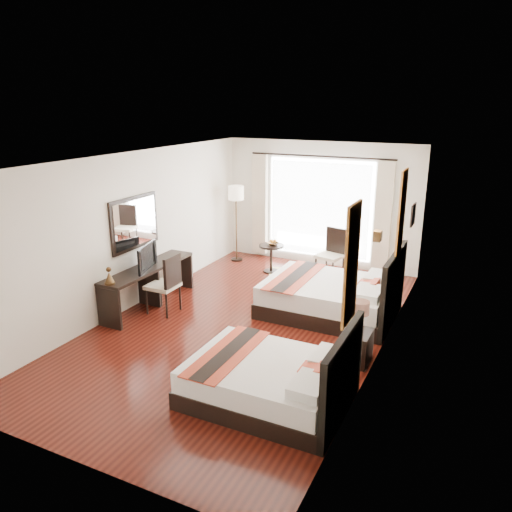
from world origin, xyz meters
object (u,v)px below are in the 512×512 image
at_px(side_table, 271,258).
at_px(vase, 354,330).
at_px(television, 143,257).
at_px(window_chair, 330,263).
at_px(bed_far, 333,296).
at_px(fruit_bowl, 273,244).
at_px(floor_lamp, 236,198).
at_px(table_lamp, 360,310).
at_px(nightstand, 356,347).
at_px(desk_chair, 164,295).
at_px(bed_near, 272,380).
at_px(console_desk, 149,286).

bearing_deg(side_table, vase, -49.78).
relative_size(television, window_chair, 0.74).
xyz_separation_m(bed_far, window_chair, (-0.62, 1.77, -0.00)).
distance_m(side_table, fruit_bowl, 0.34).
height_order(television, floor_lamp, floor_lamp).
relative_size(table_lamp, television, 0.51).
relative_size(bed_far, table_lamp, 5.57).
bearing_deg(vase, table_lamp, 87.12).
xyz_separation_m(nightstand, television, (-3.97, 0.26, 0.75)).
xyz_separation_m(bed_far, television, (-3.15, -1.25, 0.65)).
relative_size(desk_chair, window_chair, 1.01).
height_order(bed_near, bed_far, bed_far).
height_order(floor_lamp, side_table, floor_lamp).
bearing_deg(bed_far, floor_lamp, 146.28).
xyz_separation_m(floor_lamp, window_chair, (2.38, -0.23, -1.18)).
relative_size(console_desk, fruit_bowl, 9.23).
relative_size(vase, console_desk, 0.06).
distance_m(nightstand, table_lamp, 0.55).
height_order(table_lamp, television, television).
bearing_deg(television, nightstand, -109.39).
xyz_separation_m(desk_chair, side_table, (0.81, 2.84, -0.02)).
relative_size(vase, television, 0.16).
distance_m(bed_far, console_desk, 3.36).
distance_m(table_lamp, side_table, 4.08).
height_order(bed_near, floor_lamp, floor_lamp).
xyz_separation_m(floor_lamp, fruit_bowl, (1.12, -0.41, -0.85)).
relative_size(bed_near, console_desk, 0.90).
relative_size(bed_far, window_chair, 2.12).
bearing_deg(floor_lamp, fruit_bowl, -20.17).
bearing_deg(bed_near, desk_chair, 149.51).
xyz_separation_m(bed_near, console_desk, (-3.30, 1.82, 0.09)).
bearing_deg(floor_lamp, nightstand, -42.52).
relative_size(bed_far, floor_lamp, 1.27).
distance_m(fruit_bowl, window_chair, 1.31).
bearing_deg(vase, fruit_bowl, 129.81).
distance_m(vase, window_chair, 3.71).
xyz_separation_m(nightstand, desk_chair, (-3.55, 0.25, 0.09)).
bearing_deg(floor_lamp, table_lamp, -41.68).
xyz_separation_m(bed_far, vase, (0.82, -1.64, 0.23)).
xyz_separation_m(bed_near, vase, (0.68, 1.29, 0.27)).
xyz_separation_m(bed_near, television, (-3.28, 1.69, 0.69)).
height_order(console_desk, television, television).
distance_m(bed_near, console_desk, 3.77).
distance_m(table_lamp, desk_chair, 3.58).
xyz_separation_m(fruit_bowl, window_chair, (1.26, 0.18, -0.33)).
distance_m(bed_near, vase, 1.49).
relative_size(console_desk, floor_lamp, 1.24).
xyz_separation_m(bed_near, bed_far, (-0.13, 2.94, 0.04)).
relative_size(bed_near, table_lamp, 4.89).
xyz_separation_m(bed_far, desk_chair, (-2.73, -1.25, -0.00)).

